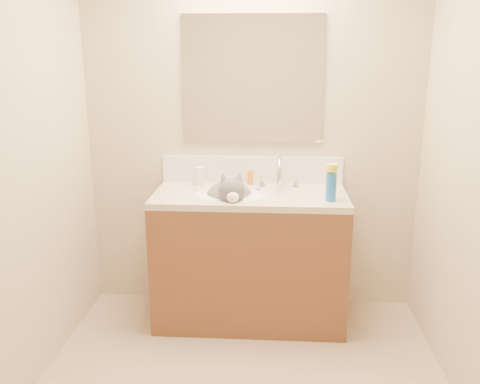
# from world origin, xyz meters

# --- Properties ---
(room_shell) EXTENTS (2.24, 2.54, 2.52)m
(room_shell) POSITION_xyz_m (0.00, 0.00, 1.49)
(room_shell) COLOR tan
(room_shell) RESTS_ON ground
(vanity_cabinet) EXTENTS (1.20, 0.55, 0.82)m
(vanity_cabinet) POSITION_xyz_m (0.00, 0.97, 0.41)
(vanity_cabinet) COLOR brown
(vanity_cabinet) RESTS_ON ground
(counter_slab) EXTENTS (1.20, 0.55, 0.04)m
(counter_slab) POSITION_xyz_m (0.00, 0.97, 0.84)
(counter_slab) COLOR #C2B498
(counter_slab) RESTS_ON vanity_cabinet
(basin) EXTENTS (0.45, 0.36, 0.14)m
(basin) POSITION_xyz_m (-0.12, 0.94, 0.79)
(basin) COLOR white
(basin) RESTS_ON vanity_cabinet
(faucet) EXTENTS (0.28, 0.20, 0.21)m
(faucet) POSITION_xyz_m (0.18, 1.11, 0.95)
(faucet) COLOR silver
(faucet) RESTS_ON counter_slab
(cat) EXTENTS (0.39, 0.45, 0.33)m
(cat) POSITION_xyz_m (-0.12, 0.95, 0.83)
(cat) COLOR #4D4B4D
(cat) RESTS_ON basin
(backsplash) EXTENTS (1.20, 0.02, 0.18)m
(backsplash) POSITION_xyz_m (0.00, 1.24, 0.95)
(backsplash) COLOR silver
(backsplash) RESTS_ON counter_slab
(mirror) EXTENTS (0.90, 0.02, 0.80)m
(mirror) POSITION_xyz_m (0.00, 1.24, 1.54)
(mirror) COLOR white
(mirror) RESTS_ON room_shell
(pill_bottle) EXTENTS (0.07, 0.07, 0.12)m
(pill_bottle) POSITION_xyz_m (-0.34, 1.16, 0.92)
(pill_bottle) COLOR silver
(pill_bottle) RESTS_ON counter_slab
(pill_label) EXTENTS (0.07, 0.07, 0.04)m
(pill_label) POSITION_xyz_m (-0.34, 1.16, 0.91)
(pill_label) COLOR #E54E26
(pill_label) RESTS_ON pill_bottle
(silver_jar) EXTENTS (0.06, 0.06, 0.06)m
(silver_jar) POSITION_xyz_m (-0.08, 1.16, 0.89)
(silver_jar) COLOR #B7B7BC
(silver_jar) RESTS_ON counter_slab
(amber_bottle) EXTENTS (0.04, 0.04, 0.09)m
(amber_bottle) POSITION_xyz_m (-0.01, 1.19, 0.91)
(amber_bottle) COLOR orange
(amber_bottle) RESTS_ON counter_slab
(toothbrush) EXTENTS (0.09, 0.11, 0.01)m
(toothbrush) POSITION_xyz_m (0.05, 1.04, 0.86)
(toothbrush) COLOR silver
(toothbrush) RESTS_ON counter_slab
(toothbrush_head) EXTENTS (0.03, 0.03, 0.02)m
(toothbrush_head) POSITION_xyz_m (0.05, 1.04, 0.87)
(toothbrush_head) COLOR #6780DB
(toothbrush_head) RESTS_ON counter_slab
(spray_can) EXTENTS (0.07, 0.07, 0.17)m
(spray_can) POSITION_xyz_m (0.48, 0.84, 0.94)
(spray_can) COLOR blue
(spray_can) RESTS_ON counter_slab
(spray_cap) EXTENTS (0.08, 0.08, 0.04)m
(spray_cap) POSITION_xyz_m (0.48, 0.84, 1.06)
(spray_cap) COLOR yellow
(spray_cap) RESTS_ON spray_can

